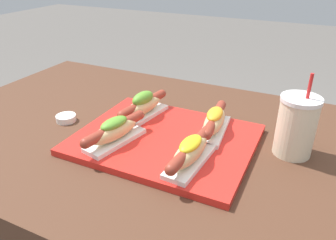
{
  "coord_description": "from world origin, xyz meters",
  "views": [
    {
      "loc": [
        0.33,
        -0.71,
        1.2
      ],
      "look_at": [
        -0.0,
        -0.02,
        0.8
      ],
      "focal_mm": 35.0,
      "sensor_mm": 36.0,
      "label": 1
    }
  ],
  "objects_px": {
    "hot_dog_1": "(190,152)",
    "sauce_bowl": "(66,118)",
    "serving_tray": "(165,139)",
    "hot_dog_2": "(143,106)",
    "hot_dog_0": "(115,131)",
    "drink_cup": "(296,126)",
    "hot_dog_3": "(214,121)"
  },
  "relations": [
    {
      "from": "hot_dog_0",
      "to": "sauce_bowl",
      "type": "xyz_separation_m",
      "value": [
        -0.22,
        0.06,
        -0.04
      ]
    },
    {
      "from": "hot_dog_3",
      "to": "sauce_bowl",
      "type": "bearing_deg",
      "value": -167.39
    },
    {
      "from": "hot_dog_1",
      "to": "hot_dog_2",
      "type": "height_order",
      "value": "hot_dog_2"
    },
    {
      "from": "hot_dog_3",
      "to": "sauce_bowl",
      "type": "distance_m",
      "value": 0.44
    },
    {
      "from": "hot_dog_1",
      "to": "sauce_bowl",
      "type": "relative_size",
      "value": 3.6
    },
    {
      "from": "hot_dog_3",
      "to": "serving_tray",
      "type": "bearing_deg",
      "value": -143.82
    },
    {
      "from": "hot_dog_0",
      "to": "sauce_bowl",
      "type": "bearing_deg",
      "value": 163.83
    },
    {
      "from": "hot_dog_2",
      "to": "hot_dog_3",
      "type": "relative_size",
      "value": 0.99
    },
    {
      "from": "drink_cup",
      "to": "hot_dog_3",
      "type": "bearing_deg",
      "value": -176.31
    },
    {
      "from": "serving_tray",
      "to": "drink_cup",
      "type": "relative_size",
      "value": 2.14
    },
    {
      "from": "hot_dog_1",
      "to": "drink_cup",
      "type": "height_order",
      "value": "drink_cup"
    },
    {
      "from": "hot_dog_1",
      "to": "sauce_bowl",
      "type": "distance_m",
      "value": 0.44
    },
    {
      "from": "hot_dog_1",
      "to": "drink_cup",
      "type": "distance_m",
      "value": 0.27
    },
    {
      "from": "hot_dog_3",
      "to": "drink_cup",
      "type": "relative_size",
      "value": 0.99
    },
    {
      "from": "serving_tray",
      "to": "hot_dog_2",
      "type": "relative_size",
      "value": 2.17
    },
    {
      "from": "hot_dog_2",
      "to": "hot_dog_3",
      "type": "bearing_deg",
      "value": 0.06
    },
    {
      "from": "hot_dog_3",
      "to": "sauce_bowl",
      "type": "relative_size",
      "value": 3.58
    },
    {
      "from": "hot_dog_3",
      "to": "drink_cup",
      "type": "height_order",
      "value": "drink_cup"
    },
    {
      "from": "hot_dog_1",
      "to": "hot_dog_0",
      "type": "bearing_deg",
      "value": 178.58
    },
    {
      "from": "hot_dog_1",
      "to": "sauce_bowl",
      "type": "xyz_separation_m",
      "value": [
        -0.43,
        0.07,
        -0.04
      ]
    },
    {
      "from": "serving_tray",
      "to": "sauce_bowl",
      "type": "distance_m",
      "value": 0.32
    },
    {
      "from": "hot_dog_0",
      "to": "hot_dog_3",
      "type": "xyz_separation_m",
      "value": [
        0.21,
        0.16,
        -0.0
      ]
    },
    {
      "from": "sauce_bowl",
      "to": "drink_cup",
      "type": "xyz_separation_m",
      "value": [
        0.63,
        0.11,
        0.07
      ]
    },
    {
      "from": "hot_dog_2",
      "to": "drink_cup",
      "type": "xyz_separation_m",
      "value": [
        0.42,
        0.01,
        0.02
      ]
    },
    {
      "from": "serving_tray",
      "to": "hot_dog_2",
      "type": "xyz_separation_m",
      "value": [
        -0.11,
        0.08,
        0.04
      ]
    },
    {
      "from": "hot_dog_1",
      "to": "drink_cup",
      "type": "bearing_deg",
      "value": 41.24
    },
    {
      "from": "hot_dog_0",
      "to": "serving_tray",
      "type": "bearing_deg",
      "value": 38.51
    },
    {
      "from": "hot_dog_2",
      "to": "drink_cup",
      "type": "relative_size",
      "value": 0.99
    },
    {
      "from": "sauce_bowl",
      "to": "hot_dog_0",
      "type": "bearing_deg",
      "value": -16.17
    },
    {
      "from": "drink_cup",
      "to": "hot_dog_1",
      "type": "bearing_deg",
      "value": -138.76
    },
    {
      "from": "serving_tray",
      "to": "hot_dog_3",
      "type": "height_order",
      "value": "hot_dog_3"
    },
    {
      "from": "serving_tray",
      "to": "hot_dog_0",
      "type": "relative_size",
      "value": 2.19
    }
  ]
}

